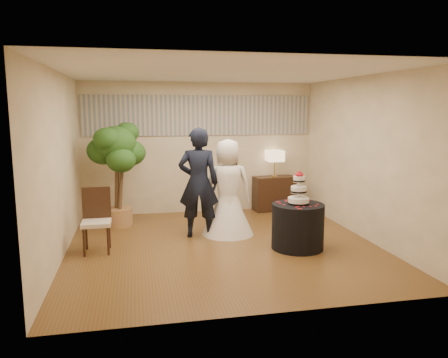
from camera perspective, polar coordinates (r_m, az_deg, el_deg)
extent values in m
cube|color=brown|center=(7.33, -0.14, -8.65)|extent=(5.00, 5.00, 0.00)
cube|color=white|center=(6.99, -0.15, 13.74)|extent=(5.00, 5.00, 0.00)
cube|color=beige|center=(9.47, -3.16, 4.06)|extent=(5.00, 0.06, 2.80)
cube|color=beige|center=(4.63, 6.02, -1.38)|extent=(5.00, 0.06, 2.80)
cube|color=beige|center=(6.98, -20.72, 1.64)|extent=(0.06, 5.00, 2.80)
cube|color=beige|center=(7.91, 17.93, 2.61)|extent=(0.06, 5.00, 2.80)
cube|color=#9D9A91|center=(9.42, -3.18, 8.30)|extent=(4.90, 0.02, 0.85)
imported|color=black|center=(7.61, -3.35, -0.51)|extent=(0.78, 0.59, 1.93)
imported|color=white|center=(7.78, 0.50, -1.06)|extent=(0.99, 0.99, 1.72)
cylinder|color=black|center=(7.18, 9.61, -6.10)|extent=(0.96, 0.96, 0.73)
cube|color=black|center=(9.77, 6.57, -1.87)|extent=(0.95, 0.49, 0.76)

